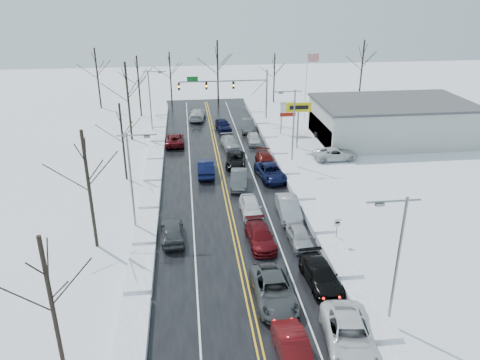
{
  "coord_description": "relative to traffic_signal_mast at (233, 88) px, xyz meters",
  "views": [
    {
      "loc": [
        -3.72,
        -40.49,
        20.33
      ],
      "look_at": [
        1.18,
        0.5,
        2.5
      ],
      "focal_mm": 35.0,
      "sensor_mm": 36.0,
      "label": 1
    }
  ],
  "objects": [
    {
      "name": "speed_limit_sign",
      "position": [
        4.75,
        -35.99,
        -3.84
      ],
      "size": [
        0.55,
        0.09,
        2.35
      ],
      "color": "slate",
      "rests_on": "ground"
    },
    {
      "name": "tree_left_e",
      "position": [
        -14.25,
        6.01,
        1.16
      ],
      "size": [
        3.8,
        3.8,
        9.5
      ],
      "color": "#2D231C",
      "rests_on": "ground"
    },
    {
      "name": "flagpole",
      "position": [
        11.72,
        2.01,
        0.45
      ],
      "size": [
        1.87,
        1.2,
        10.0
      ],
      "color": "silver",
      "rests_on": "ground"
    },
    {
      "name": "traffic_signal_mast",
      "position": [
        0.0,
        0.0,
        0.0
      ],
      "size": [
        13.28,
        0.39,
        8.0
      ],
      "color": "slate",
      "rests_on": "ground"
    },
    {
      "name": "queued_car_8",
      "position": [
        -1.82,
        -3.35,
        -5.48
      ],
      "size": [
        2.36,
        4.86,
        1.6
      ],
      "primitive_type": "imported",
      "rotation": [
        0.0,
        0.0,
        0.1
      ],
      "color": "black",
      "rests_on": "ground"
    },
    {
      "name": "queued_car_16",
      "position": [
        1.72,
        -9.79,
        -5.48
      ],
      "size": [
        1.85,
        4.17,
        1.39
      ],
      "primitive_type": "imported",
      "rotation": [
        0.0,
        0.0,
        -0.05
      ],
      "color": "silver",
      "rests_on": "ground"
    },
    {
      "name": "queued_car_7",
      "position": [
        -1.64,
        -10.91,
        -5.48
      ],
      "size": [
        2.4,
        4.9,
        1.37
      ],
      "primitive_type": "imported",
      "rotation": [
        0.0,
        0.0,
        0.1
      ],
      "color": "#97999E",
      "rests_on": "ground"
    },
    {
      "name": "queued_car_14",
      "position": [
        1.81,
        -21.71,
        -5.48
      ],
      "size": [
        3.19,
        5.82,
        1.54
      ],
      "primitive_type": "imported",
      "rotation": [
        0.0,
        0.0,
        0.12
      ],
      "color": "black",
      "rests_on": "ground"
    },
    {
      "name": "streetlight_se",
      "position": [
        4.85,
        -45.99,
        -0.17
      ],
      "size": [
        3.2,
        0.25,
        9.0
      ],
      "color": "slate",
      "rests_on": "ground"
    },
    {
      "name": "tree_far_c",
      "position": [
        -1.45,
        11.01,
        2.21
      ],
      "size": [
        4.4,
        4.4,
        11.0
      ],
      "color": "#2D231C",
      "rests_on": "ground"
    },
    {
      "name": "streetlight_ne",
      "position": [
        4.85,
        -17.99,
        -0.17
      ],
      "size": [
        3.2,
        0.25,
        9.0
      ],
      "color": "slate",
      "rests_on": "ground"
    },
    {
      "name": "queued_car_6",
      "position": [
        -1.56,
        -17.25,
        -5.48
      ],
      "size": [
        2.92,
        5.23,
        1.38
      ],
      "primitive_type": "imported",
      "rotation": [
        0.0,
        0.0,
        -0.13
      ],
      "color": "black",
      "rests_on": "ground"
    },
    {
      "name": "tree_left_b",
      "position": [
        -14.95,
        -33.99,
        1.51
      ],
      "size": [
        4.0,
        4.0,
        10.0
      ],
      "color": "#2D231C",
      "rests_on": "ground"
    },
    {
      "name": "tree_left_c",
      "position": [
        -13.95,
        -19.99,
        0.46
      ],
      "size": [
        3.4,
        3.4,
        8.5
      ],
      "color": "#2D231C",
      "rests_on": "ground"
    },
    {
      "name": "streetlight_nw",
      "position": [
        -11.74,
        -3.99,
        -0.17
      ],
      "size": [
        3.2,
        0.25,
        9.0
      ],
      "color": "slate",
      "rests_on": "ground"
    },
    {
      "name": "dealership_building",
      "position": [
        20.53,
        -9.99,
        -2.82
      ],
      "size": [
        20.4,
        12.4,
        5.3
      ],
      "color": "#AEAEA9",
      "rests_on": "ground"
    },
    {
      "name": "road_surface",
      "position": [
        -3.45,
        -25.99,
        -5.47
      ],
      "size": [
        14.0,
        84.0,
        0.01
      ],
      "primitive_type": "cube",
      "color": "black",
      "rests_on": "ground"
    },
    {
      "name": "queued_car_3",
      "position": [
        -1.5,
        -35.32,
        -5.48
      ],
      "size": [
        2.32,
        5.15,
        1.47
      ],
      "primitive_type": "imported",
      "rotation": [
        0.0,
        0.0,
        0.05
      ],
      "color": "#530B0F",
      "rests_on": "ground"
    },
    {
      "name": "parked_car_1",
      "position": [
        13.37,
        -11.9,
        -5.48
      ],
      "size": [
        2.18,
        4.83,
        1.37
      ],
      "primitive_type": "imported",
      "rotation": [
        0.0,
        0.0,
        0.05
      ],
      "color": "gray",
      "rests_on": "ground"
    },
    {
      "name": "queued_car_2",
      "position": [
        -1.73,
        -42.72,
        -5.48
      ],
      "size": [
        2.81,
        5.97,
        1.65
      ],
      "primitive_type": "imported",
      "rotation": [
        0.0,
        0.0,
        0.01
      ],
      "color": "#414447",
      "rests_on": "ground"
    },
    {
      "name": "queued_car_13",
      "position": [
        1.88,
        -30.67,
        -5.48
      ],
      "size": [
        2.0,
        5.24,
        1.71
      ],
      "primitive_type": "imported",
      "rotation": [
        0.0,
        0.0,
        -0.04
      ],
      "color": "#94959B",
      "rests_on": "ground"
    },
    {
      "name": "queued_car_5",
      "position": [
        -1.89,
        -23.32,
        -5.48
      ],
      "size": [
        2.34,
        5.08,
        1.61
      ],
      "primitive_type": "imported",
      "rotation": [
        0.0,
        0.0,
        -0.13
      ],
      "color": "#444649",
      "rests_on": "ground"
    },
    {
      "name": "tree_far_e",
      "position": [
        24.55,
        13.01,
        1.86
      ],
      "size": [
        4.2,
        4.2,
        10.5
      ],
      "color": "#2D231C",
      "rests_on": "ground"
    },
    {
      "name": "queued_car_10",
      "position": [
        1.87,
        -47.69,
        -5.48
      ],
      "size": [
        3.66,
        6.51,
        1.72
      ],
      "primitive_type": "imported",
      "rotation": [
        0.0,
        0.0,
        -0.13
      ],
      "color": "silver",
      "rests_on": "ground"
    },
    {
      "name": "tires_plus_sign",
      "position": [
        7.05,
        -12.0,
        -0.49
      ],
      "size": [
        3.2,
        0.34,
        6.0
      ],
      "color": "slate",
      "rests_on": "ground"
    },
    {
      "name": "snow_bank_left",
      "position": [
        -11.05,
        -25.99,
        -5.48
      ],
      "size": [
        1.93,
        72.0,
        0.66
      ],
      "primitive_type": "cube",
      "color": "white",
      "rests_on": "ground"
    },
    {
      "name": "snow_bank_right",
      "position": [
        4.15,
        -25.99,
        -5.48
      ],
      "size": [
        1.93,
        72.0,
        0.66
      ],
      "primitive_type": "cube",
      "color": "white",
      "rests_on": "ground"
    },
    {
      "name": "queued_car_4",
      "position": [
        -1.54,
        -29.94,
        -5.48
      ],
      "size": [
        1.91,
        4.62,
        1.57
      ],
      "primitive_type": "imported",
      "rotation": [
        0.0,
        0.0,
        0.01
      ],
      "color": "white",
      "rests_on": "ground"
    },
    {
      "name": "tree_left_d",
      "position": [
        -14.65,
        -5.99,
        1.86
      ],
      "size": [
        4.2,
        4.2,
        10.5
      ],
      "color": "#2D231C",
      "rests_on": "ground"
    },
    {
      "name": "queued_car_11",
      "position": [
        1.94,
        -41.27,
        -5.48
      ],
      "size": [
        2.51,
        5.42,
        1.53
      ],
      "primitive_type": "imported",
      "rotation": [
        0.0,
        0.0,
        0.07
      ],
      "color": "black",
      "rests_on": "ground"
    },
    {
      "name": "used_vehicles_sign",
      "position": [
        7.05,
        -5.99,
        -2.16
      ],
      "size": [
        2.2,
        0.22,
        4.65
      ],
      "color": "slate",
      "rests_on": "ground"
    },
    {
      "name": "queued_car_15",
      "position": [
        1.89,
        -18.02,
        -5.48
      ],
      "size": [
        2.11,
        5.09,
        1.47
      ],
      "primitive_type": "imported",
      "rotation": [
        0.0,
        0.0,
        -0.01
      ],
      "color": "#4C0D0A",
      "rests_on": "ground"
    },
    {
      "name": "parked_car_0",
      "position": [
        10.71,
        -16.86,
        -5.48
      ],
      "size": [
        5.41,
        2.58,
        1.49
      ],
      "primitive_type": "imported",
      "rotation": [
        0.0,
        0.0,
        1.59
      ],
      "color": "silver",
      "rests_on": "ground"
    },
    {
      "name": "queued_car_12",
      "position": [
        1.73,
        -35.65,
        -5.48
      ],
      "size": [
        1.72,
        4.21,
        1.43
      ],
      "primitive_type": "imported",
      "rotation": [
        0.0,
        0.0,
        0.01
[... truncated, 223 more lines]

